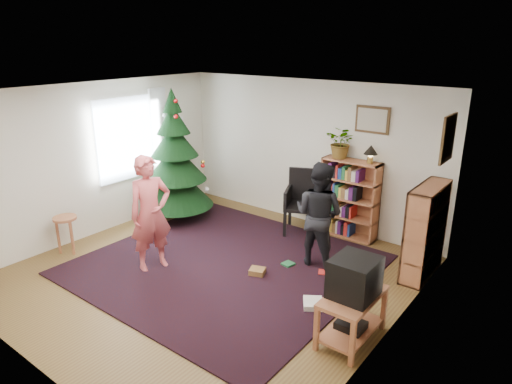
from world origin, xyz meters
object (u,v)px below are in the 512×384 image
Objects in this scene: christmas_tree at (176,166)px; crt_tv at (354,277)px; bookshelf_back at (349,198)px; stool at (66,225)px; potted_plant at (342,142)px; bookshelf_right at (425,230)px; person_standing at (151,214)px; tv_stand at (352,313)px; person_by_chair at (319,214)px; table_lamp at (371,151)px; armchair at (307,199)px; picture_right at (448,139)px; picture_back at (372,120)px.

crt_tv is at bearing -17.95° from christmas_tree.
bookshelf_back reaches higher than stool.
bookshelf_right is at bearing -19.61° from potted_plant.
potted_plant is (2.92, 3.18, 1.11)m from stool.
person_standing is at bearing -118.94° from potted_plant.
tv_stand is 1.73× the size of crt_tv.
bookshelf_right is 2.66× the size of crt_tv.
tv_stand is (-0.12, -1.92, -0.34)m from bookshelf_right.
potted_plant reaches higher than crt_tv.
bookshelf_back is at bearing -85.41° from person_by_chair.
stool is at bearing -137.08° from table_lamp.
person_by_chair is at bearing 31.87° from stool.
stool is 0.38× the size of person_by_chair.
person_standing is 5.75× the size of table_lamp.
armchair is at bearing -5.21° from person_standing.
picture_right is at bearing 29.02° from stool.
armchair is 1.35m from table_lamp.
potted_plant reaches higher than armchair.
picture_right is (1.33, -0.73, 0.00)m from picture_back.
picture_right is 1.46m from table_lamp.
table_lamp is (-1.12, 0.58, 0.83)m from bookshelf_right.
person_standing is at bearing -146.92° from picture_right.
picture_right is 1.96m from person_by_chair.
picture_right is 4.53m from christmas_tree.
potted_plant is at bearing 23.86° from christmas_tree.
stool is (-3.12, -3.18, -0.21)m from bookshelf_back.
table_lamp is (-1.25, 0.59, -0.46)m from picture_right.
christmas_tree is at bearing 97.88° from bookshelf_right.
person_standing reaches higher than crt_tv.
table_lamp reaches higher than armchair.
crt_tv is at bearing 8.80° from stool.
picture_back is 1.68m from armchair.
armchair is 3.84m from stool.
christmas_tree is 1.81× the size of bookshelf_back.
armchair reaches higher than stool.
person_by_chair is at bearing 114.60° from bookshelf_right.
bookshelf_right is 2.10m from armchair.
picture_back is 3.46m from christmas_tree.
person_by_chair reaches higher than stool.
person_by_chair is (-1.19, 1.32, 0.45)m from tv_stand.
bookshelf_back is 4.46m from stool.
crt_tv is (1.07, -2.64, -1.19)m from picture_back.
stool is (-3.35, -3.32, -1.50)m from picture_back.
crt_tv is at bearing -59.14° from potted_plant.
table_lamp is at bearing 20.39° from christmas_tree.
stool is 2.02× the size of table_lamp.
table_lamp is (0.20, 1.18, 0.73)m from person_by_chair.
table_lamp is at bearing 0.00° from bookshelf_back.
crt_tv is 4.48m from stool.
armchair is (-2.21, 0.35, -1.37)m from picture_right.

